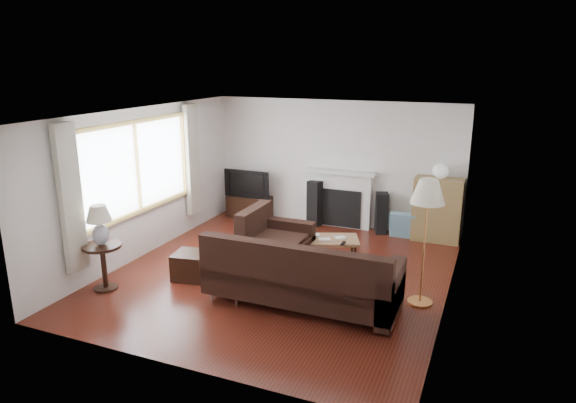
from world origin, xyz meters
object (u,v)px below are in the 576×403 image
at_px(sectional_sofa, 302,273).
at_px(floor_lamp, 424,243).
at_px(side_table, 104,267).
at_px(bookshelf, 437,210).
at_px(coffee_table, 326,250).
at_px(tv_stand, 250,207).

relative_size(sectional_sofa, floor_lamp, 1.61).
height_order(floor_lamp, side_table, floor_lamp).
relative_size(bookshelf, sectional_sofa, 0.42).
relative_size(coffee_table, floor_lamp, 0.60).
relative_size(floor_lamp, side_table, 2.56).
xyz_separation_m(tv_stand, coffee_table, (2.29, -1.76, -0.02)).
relative_size(tv_stand, coffee_table, 0.87).
bearing_deg(coffee_table, side_table, -161.80).
relative_size(bookshelf, floor_lamp, 0.67).
xyz_separation_m(bookshelf, sectional_sofa, (-1.36, -3.34, -0.13)).
distance_m(sectional_sofa, floor_lamp, 1.68).
xyz_separation_m(bookshelf, side_table, (-4.19, -4.01, -0.25)).
distance_m(sectional_sofa, coffee_table, 1.59).
height_order(bookshelf, floor_lamp, floor_lamp).
bearing_deg(floor_lamp, sectional_sofa, -156.92).
relative_size(tv_stand, side_table, 1.34).
relative_size(sectional_sofa, side_table, 4.14).
bearing_deg(bookshelf, side_table, -136.29).
relative_size(coffee_table, side_table, 1.54).
bearing_deg(side_table, sectional_sofa, 13.26).
bearing_deg(tv_stand, floor_lamp, -34.03).
height_order(bookshelf, sectional_sofa, bookshelf).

